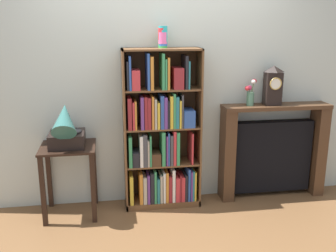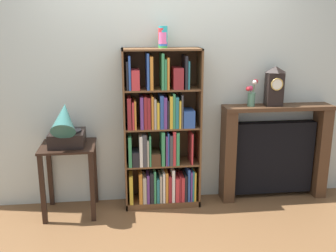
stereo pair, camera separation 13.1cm
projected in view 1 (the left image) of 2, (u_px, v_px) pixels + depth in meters
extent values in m
cube|color=brown|center=(164.00, 209.00, 4.05)|extent=(7.78, 6.40, 0.02)
cube|color=beige|center=(173.00, 79.00, 4.02)|extent=(4.78, 0.08, 2.60)
cube|color=brown|center=(125.00, 131.00, 3.89)|extent=(0.02, 0.29, 1.62)
cube|color=brown|center=(198.00, 128.00, 4.01)|extent=(0.02, 0.29, 1.62)
cube|color=#4C311C|center=(160.00, 126.00, 4.08)|extent=(0.77, 0.01, 1.62)
cube|color=brown|center=(162.00, 49.00, 3.74)|extent=(0.77, 0.29, 0.02)
cube|color=brown|center=(162.00, 200.00, 4.15)|extent=(0.77, 0.29, 0.06)
cube|color=gold|center=(131.00, 188.00, 4.02)|extent=(0.04, 0.20, 0.30)
cube|color=orange|center=(140.00, 186.00, 4.05)|extent=(0.03, 0.24, 0.32)
cube|color=#B2A893|center=(144.00, 188.00, 4.04)|extent=(0.04, 0.20, 0.28)
cube|color=#663884|center=(148.00, 187.00, 4.05)|extent=(0.03, 0.20, 0.31)
cube|color=black|center=(152.00, 186.00, 4.05)|extent=(0.04, 0.20, 0.33)
cube|color=#388E56|center=(155.00, 184.00, 4.06)|extent=(0.02, 0.21, 0.35)
cube|color=teal|center=(157.00, 187.00, 4.09)|extent=(0.03, 0.24, 0.26)
cube|color=#B2A893|center=(160.00, 187.00, 4.07)|extent=(0.02, 0.20, 0.29)
cube|color=white|center=(163.00, 184.00, 4.09)|extent=(0.02, 0.25, 0.32)
cube|color=orange|center=(166.00, 184.00, 4.09)|extent=(0.03, 0.24, 0.32)
cube|color=maroon|center=(169.00, 186.00, 4.11)|extent=(0.03, 0.25, 0.28)
cube|color=white|center=(172.00, 183.00, 4.09)|extent=(0.03, 0.22, 0.35)
cube|color=#C63338|center=(176.00, 187.00, 4.11)|extent=(0.04, 0.21, 0.26)
cube|color=maroon|center=(179.00, 186.00, 4.11)|extent=(0.02, 0.22, 0.28)
cube|color=#C63338|center=(182.00, 186.00, 4.11)|extent=(0.03, 0.22, 0.26)
cube|color=black|center=(185.00, 185.00, 4.11)|extent=(0.02, 0.21, 0.28)
cube|color=#2D519E|center=(187.00, 182.00, 4.12)|extent=(0.02, 0.23, 0.35)
cube|color=#663884|center=(190.00, 183.00, 4.12)|extent=(0.02, 0.21, 0.32)
cube|color=teal|center=(192.00, 183.00, 4.12)|extent=(0.02, 0.21, 0.33)
cube|color=gold|center=(194.00, 184.00, 4.12)|extent=(0.02, 0.20, 0.31)
cube|color=brown|center=(162.00, 163.00, 4.04)|extent=(0.73, 0.27, 0.02)
cube|color=#388E56|center=(130.00, 150.00, 3.92)|extent=(0.03, 0.21, 0.31)
cube|color=black|center=(136.00, 158.00, 3.95)|extent=(0.07, 0.21, 0.15)
cube|color=white|center=(141.00, 150.00, 3.93)|extent=(0.03, 0.19, 0.32)
cube|color=#424247|center=(144.00, 148.00, 3.95)|extent=(0.04, 0.22, 0.33)
cube|color=#B2A893|center=(147.00, 151.00, 3.97)|extent=(0.02, 0.25, 0.27)
cube|color=#388E56|center=(150.00, 149.00, 3.94)|extent=(0.02, 0.19, 0.32)
cube|color=#472D1C|center=(155.00, 158.00, 3.98)|extent=(0.09, 0.20, 0.13)
cube|color=#388E56|center=(163.00, 147.00, 3.97)|extent=(0.03, 0.22, 0.35)
cube|color=#663884|center=(166.00, 149.00, 3.98)|extent=(0.02, 0.21, 0.31)
cube|color=#2D519E|center=(168.00, 147.00, 3.97)|extent=(0.02, 0.20, 0.34)
cube|color=#424247|center=(170.00, 148.00, 3.97)|extent=(0.03, 0.19, 0.31)
cube|color=#C63338|center=(174.00, 146.00, 3.97)|extent=(0.03, 0.19, 0.35)
cube|color=#388E56|center=(177.00, 146.00, 3.99)|extent=(0.03, 0.22, 0.34)
cube|color=#C63338|center=(190.00, 146.00, 4.03)|extent=(0.02, 0.24, 0.32)
cube|color=brown|center=(162.00, 127.00, 3.94)|extent=(0.73, 0.27, 0.02)
cube|color=maroon|center=(129.00, 113.00, 3.83)|extent=(0.04, 0.23, 0.31)
cube|color=#C63338|center=(133.00, 114.00, 3.85)|extent=(0.02, 0.25, 0.27)
cube|color=orange|center=(135.00, 114.00, 3.84)|extent=(0.02, 0.23, 0.28)
cube|color=#663884|center=(141.00, 112.00, 3.85)|extent=(0.03, 0.23, 0.32)
cube|color=maroon|center=(145.00, 112.00, 3.85)|extent=(0.03, 0.22, 0.32)
cube|color=maroon|center=(149.00, 112.00, 3.85)|extent=(0.03, 0.21, 0.31)
cube|color=orange|center=(152.00, 111.00, 3.87)|extent=(0.02, 0.24, 0.32)
cube|color=#B2A893|center=(155.00, 112.00, 3.87)|extent=(0.02, 0.23, 0.30)
cube|color=gold|center=(157.00, 114.00, 3.88)|extent=(0.02, 0.22, 0.26)
cube|color=#2D519E|center=(161.00, 111.00, 3.88)|extent=(0.03, 0.24, 0.33)
cube|color=#663884|center=(164.00, 111.00, 3.88)|extent=(0.03, 0.22, 0.31)
cube|color=black|center=(167.00, 113.00, 3.89)|extent=(0.02, 0.23, 0.28)
cube|color=gold|center=(170.00, 111.00, 3.88)|extent=(0.03, 0.20, 0.32)
cube|color=#388E56|center=(173.00, 109.00, 3.89)|extent=(0.02, 0.22, 0.35)
cube|color=teal|center=(176.00, 111.00, 3.89)|extent=(0.03, 0.21, 0.31)
cube|color=gold|center=(179.00, 113.00, 3.90)|extent=(0.02, 0.21, 0.27)
cube|color=#424247|center=(181.00, 110.00, 3.90)|extent=(0.02, 0.22, 0.33)
cube|color=#2D519E|center=(188.00, 117.00, 3.93)|extent=(0.11, 0.21, 0.17)
cube|color=brown|center=(162.00, 89.00, 3.84)|extent=(0.73, 0.27, 0.02)
cube|color=black|center=(127.00, 75.00, 3.72)|extent=(0.02, 0.20, 0.27)
cube|color=#2D519E|center=(130.00, 73.00, 3.71)|extent=(0.02, 0.19, 0.32)
cube|color=#C63338|center=(135.00, 79.00, 3.75)|extent=(0.08, 0.22, 0.19)
cube|color=#2D519E|center=(147.00, 71.00, 3.76)|extent=(0.02, 0.25, 0.35)
cube|color=orange|center=(151.00, 72.00, 3.76)|extent=(0.03, 0.23, 0.32)
cube|color=#388E56|center=(162.00, 71.00, 3.78)|extent=(0.03, 0.24, 0.34)
cube|color=#388E56|center=(165.00, 74.00, 3.78)|extent=(0.02, 0.22, 0.29)
cube|color=orange|center=(167.00, 73.00, 3.80)|extent=(0.02, 0.25, 0.30)
cube|color=maroon|center=(177.00, 78.00, 3.81)|extent=(0.10, 0.21, 0.21)
cube|color=black|center=(185.00, 72.00, 3.82)|extent=(0.03, 0.25, 0.32)
cube|color=teal|center=(187.00, 74.00, 3.81)|extent=(0.02, 0.20, 0.27)
cylinder|color=green|center=(163.00, 42.00, 3.76)|extent=(0.09, 0.09, 0.11)
cylinder|color=blue|center=(163.00, 40.00, 3.75)|extent=(0.09, 0.09, 0.11)
cylinder|color=pink|center=(163.00, 38.00, 3.74)|extent=(0.09, 0.09, 0.11)
cylinder|color=#28B2B7|center=(163.00, 36.00, 3.74)|extent=(0.09, 0.09, 0.11)
cylinder|color=red|center=(163.00, 34.00, 3.73)|extent=(0.09, 0.09, 0.11)
cylinder|color=#28B2B7|center=(163.00, 32.00, 3.73)|extent=(0.09, 0.09, 0.11)
cube|color=black|center=(68.00, 147.00, 3.76)|extent=(0.52, 0.47, 0.02)
cube|color=black|center=(43.00, 192.00, 3.62)|extent=(0.04, 0.04, 0.69)
cube|color=black|center=(93.00, 189.00, 3.69)|extent=(0.04, 0.04, 0.69)
cube|color=black|center=(49.00, 175.00, 4.01)|extent=(0.04, 0.04, 0.69)
cube|color=black|center=(94.00, 173.00, 4.08)|extent=(0.04, 0.04, 0.69)
cube|color=black|center=(67.00, 139.00, 3.73)|extent=(0.33, 0.32, 0.14)
cylinder|color=black|center=(67.00, 132.00, 3.72)|extent=(0.28, 0.28, 0.01)
cylinder|color=#2D605B|center=(66.00, 131.00, 3.66)|extent=(0.03, 0.03, 0.06)
cone|color=#2D605B|center=(64.00, 118.00, 3.56)|extent=(0.23, 0.39, 0.38)
cube|color=#472D1C|center=(276.00, 107.00, 4.10)|extent=(1.15, 0.25, 0.04)
cube|color=#472D1C|center=(227.00, 155.00, 4.16)|extent=(0.12, 0.22, 0.99)
cube|color=#472D1C|center=(317.00, 151.00, 4.31)|extent=(0.12, 0.22, 0.99)
cube|color=black|center=(271.00, 156.00, 4.28)|extent=(0.87, 0.12, 0.79)
cube|color=black|center=(273.00, 89.00, 4.04)|extent=(0.17, 0.12, 0.34)
pyramid|color=black|center=(274.00, 69.00, 3.99)|extent=(0.17, 0.12, 0.07)
cylinder|color=silver|center=(276.00, 84.00, 3.96)|extent=(0.12, 0.01, 0.12)
torus|color=#B79347|center=(276.00, 84.00, 3.96)|extent=(0.13, 0.01, 0.13)
cylinder|color=#4C7A60|center=(250.00, 99.00, 4.03)|extent=(0.08, 0.08, 0.14)
cylinder|color=#4C753D|center=(252.00, 93.00, 4.04)|extent=(0.06, 0.05, 0.23)
sphere|color=red|center=(254.00, 81.00, 4.04)|extent=(0.05, 0.05, 0.05)
cylinder|color=#4C753D|center=(248.00, 96.00, 4.02)|extent=(0.04, 0.01, 0.17)
sphere|color=red|center=(247.00, 88.00, 3.99)|extent=(0.05, 0.05, 0.05)
cylinder|color=#4C753D|center=(251.00, 93.00, 4.01)|extent=(0.03, 0.03, 0.24)
sphere|color=silver|center=(254.00, 82.00, 3.97)|extent=(0.04, 0.04, 0.04)
cylinder|color=#4C753D|center=(250.00, 96.00, 4.05)|extent=(0.02, 0.02, 0.17)
sphere|color=#EA4275|center=(249.00, 88.00, 4.03)|extent=(0.05, 0.05, 0.05)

